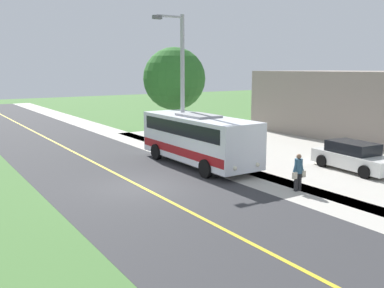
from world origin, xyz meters
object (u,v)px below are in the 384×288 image
Objects in this scene: pedestrian_with_bags at (298,171)px; tree_curbside at (174,79)px; street_light_pole at (181,80)px; parked_car_near at (354,157)px; shuttle_bus_front at (198,137)px.

pedestrian_with_bags is 14.23m from tree_curbside.
street_light_pole is 1.79× the size of parked_car_near.
tree_curbside is (-2.52, -4.91, -0.05)m from street_light_pole.
shuttle_bus_front is at bearing 81.54° from street_light_pole.
street_light_pole is (-0.34, -2.32, 2.96)m from shuttle_bus_front.
pedestrian_with_bags is 0.35× the size of parked_car_near.
parked_car_near is (-5.69, 7.70, -3.79)m from street_light_pole.
street_light_pole reaches higher than tree_curbside.
tree_curbside is at bearing -117.18° from street_light_pole.
pedestrian_with_bags is 5.32m from parked_car_near.
shuttle_bus_front is at bearing -82.75° from pedestrian_with_bags.
tree_curbside is (-2.05, -13.62, 3.57)m from pedestrian_with_bags.
tree_curbside reaches higher than shuttle_bus_front.
tree_curbside reaches higher than parked_car_near.
tree_curbside is at bearing -111.64° from shuttle_bus_front.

